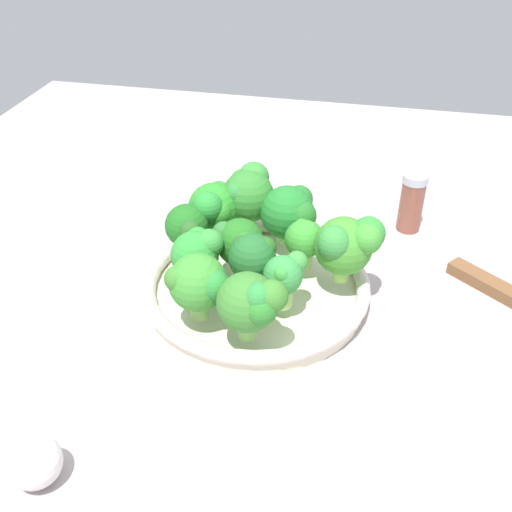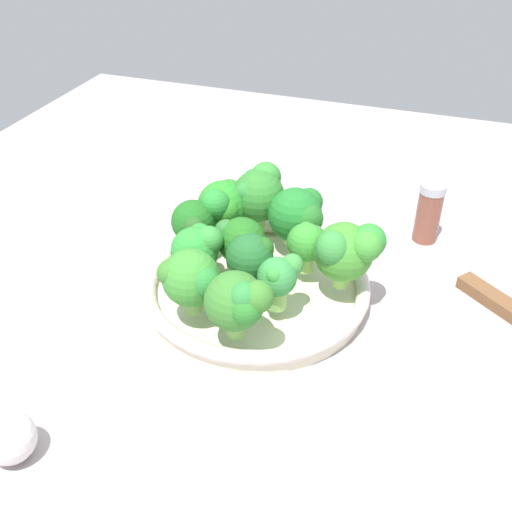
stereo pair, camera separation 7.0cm
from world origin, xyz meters
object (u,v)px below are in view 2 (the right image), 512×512
broccoli_floret_1 (197,249)px  broccoli_floret_8 (250,257)px  broccoli_floret_3 (306,242)px  broccoli_floret_5 (191,279)px  broccoli_floret_9 (258,193)px  broccoli_floret_6 (194,222)px  broccoli_floret_4 (298,214)px  broccoli_floret_2 (240,241)px  broccoli_floret_10 (238,302)px  pepper_shaker (429,212)px  broccoli_floret_7 (222,206)px  bowl (256,287)px  broccoli_floret_11 (347,250)px  garlic_bulb (10,438)px  broccoli_floret_0 (281,278)px

broccoli_floret_1 → broccoli_floret_8: size_ratio=0.98×
broccoli_floret_3 → broccoli_floret_8: 7.54cm
broccoli_floret_1 → broccoli_floret_5: bearing=18.0°
broccoli_floret_8 → broccoli_floret_9: size_ratio=0.83×
broccoli_floret_9 → broccoli_floret_6: bearing=-36.9°
broccoli_floret_4 → broccoli_floret_8: 11.24cm
broccoli_floret_6 → broccoli_floret_9: broccoli_floret_9 is taller
broccoli_floret_1 → broccoli_floret_6: bearing=-151.9°
broccoli_floret_2 → broccoli_floret_6: size_ratio=1.00×
broccoli_floret_2 → broccoli_floret_8: broccoli_floret_8 is taller
broccoli_floret_10 → pepper_shaker: broccoli_floret_10 is taller
broccoli_floret_7 → broccoli_floret_9: size_ratio=0.89×
broccoli_floret_9 → pepper_shaker: size_ratio=1.01×
broccoli_floret_8 → broccoli_floret_9: broccoli_floret_9 is taller
bowl → broccoli_floret_2: size_ratio=3.99×
broccoli_floret_8 → broccoli_floret_10: bearing=12.2°
broccoli_floret_7 → broccoli_floret_11: broccoli_floret_11 is taller
broccoli_floret_2 → broccoli_floret_6: 7.04cm
broccoli_floret_6 → broccoli_floret_10: broccoli_floret_10 is taller
broccoli_floret_3 → broccoli_floret_5: 15.00cm
broccoli_floret_4 → broccoli_floret_5: bearing=-21.2°
garlic_bulb → broccoli_floret_5: bearing=157.3°
broccoli_floret_3 → broccoli_floret_9: 10.81cm
broccoli_floret_2 → bowl: bearing=66.8°
broccoli_floret_6 → broccoli_floret_9: bearing=143.1°
broccoli_floret_5 → broccoli_floret_11: (-9.72, 14.39, 0.64)cm
broccoli_floret_2 → garlic_bulb: (29.44, -10.54, -4.57)cm
broccoli_floret_10 → broccoli_floret_1: bearing=-135.5°
broccoli_floret_3 → broccoli_floret_6: 13.93cm
broccoli_floret_2 → broccoli_floret_5: (9.15, -2.07, 0.52)cm
broccoli_floret_1 → broccoli_floret_6: broccoli_floret_1 is taller
broccoli_floret_6 → broccoli_floret_9: (-7.54, 5.67, 1.16)cm
broccoli_floret_8 → broccoli_floret_9: (-12.57, -3.37, 0.92)cm
broccoli_floret_10 → broccoli_floret_9: bearing=-166.1°
broccoli_floret_10 → broccoli_floret_11: broccoli_floret_11 is taller
broccoli_floret_2 → broccoli_floret_8: size_ratio=0.95×
bowl → broccoli_floret_2: (-0.96, -2.24, 5.40)cm
broccoli_floret_2 → broccoli_floret_11: 12.39cm
broccoli_floret_1 → broccoli_floret_3: 12.61cm
broccoli_floret_8 → pepper_shaker: 27.95cm
broccoli_floret_1 → broccoli_floret_10: (8.20, 8.07, 0.75)cm
broccoli_floret_6 → broccoli_floret_9: 9.50cm
bowl → broccoli_floret_0: size_ratio=4.32×
broccoli_floret_3 → broccoli_floret_10: 14.47cm
broccoli_floret_10 → broccoli_floret_4: bearing=178.5°
broccoli_floret_1 → broccoli_floret_11: (-3.81, 16.31, 1.06)cm
broccoli_floret_11 → broccoli_floret_7: bearing=-108.3°
pepper_shaker → broccoli_floret_10: bearing=-27.5°
broccoli_floret_7 → broccoli_floret_10: 19.72cm
broccoli_floret_2 → broccoli_floret_10: size_ratio=0.86×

